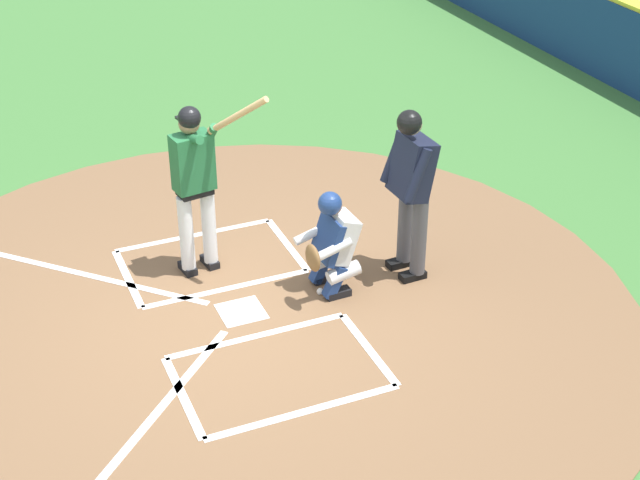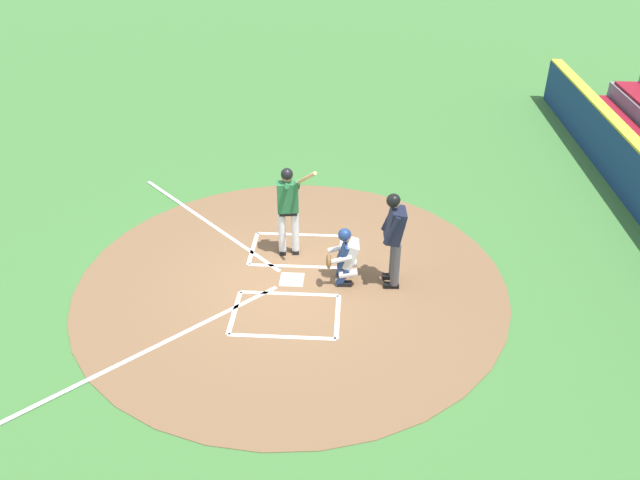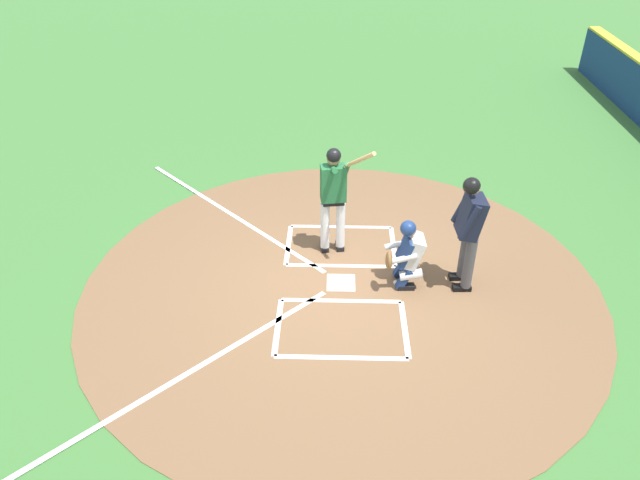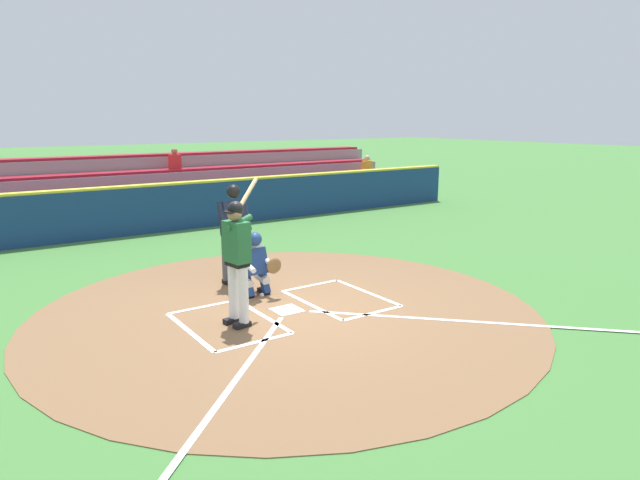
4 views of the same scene
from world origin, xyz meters
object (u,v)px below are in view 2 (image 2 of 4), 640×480
Objects in this scene: plate_umpire at (394,234)px; baseball at (337,280)px; catcher at (345,255)px; batter at (288,206)px.

plate_umpire is 1.45m from baseball.
plate_umpire is at bearing -90.48° from catcher.
batter is 1.52m from catcher.
catcher is 0.99m from plate_umpire.
batter is 1.14× the size of plate_umpire.
catcher is 15.27× the size of baseball.
batter is at bearing 46.91° from baseball.
catcher is at bearing 89.52° from plate_umpire.
batter is at bearing 65.80° from plate_umpire.
batter reaches higher than catcher.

